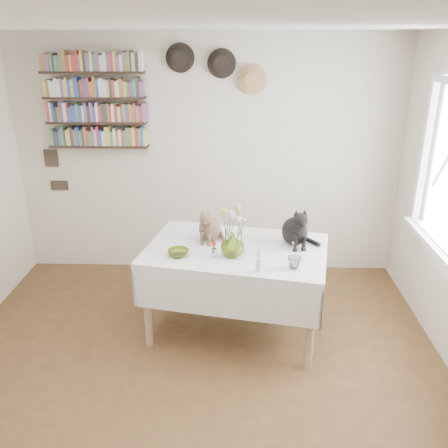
{
  "coord_description": "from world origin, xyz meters",
  "views": [
    {
      "loc": [
        0.32,
        -2.6,
        2.45
      ],
      "look_at": [
        0.21,
        0.91,
        1.05
      ],
      "focal_mm": 38.0,
      "sensor_mm": 36.0,
      "label": 1
    }
  ],
  "objects_px": {
    "black_cat": "(295,224)",
    "bookshelf_unit": "(95,102)",
    "tabby_cat": "(210,223)",
    "flower_vase": "(233,245)",
    "dining_table": "(236,269)"
  },
  "relations": [
    {
      "from": "tabby_cat",
      "to": "flower_vase",
      "type": "distance_m",
      "value": 0.39
    },
    {
      "from": "tabby_cat",
      "to": "black_cat",
      "type": "height_order",
      "value": "black_cat"
    },
    {
      "from": "bookshelf_unit",
      "to": "dining_table",
      "type": "bearing_deg",
      "value": -39.08
    },
    {
      "from": "black_cat",
      "to": "bookshelf_unit",
      "type": "height_order",
      "value": "bookshelf_unit"
    },
    {
      "from": "tabby_cat",
      "to": "flower_vase",
      "type": "xyz_separation_m",
      "value": [
        0.2,
        -0.33,
        -0.06
      ]
    },
    {
      "from": "flower_vase",
      "to": "bookshelf_unit",
      "type": "bearing_deg",
      "value": 136.69
    },
    {
      "from": "black_cat",
      "to": "flower_vase",
      "type": "height_order",
      "value": "black_cat"
    },
    {
      "from": "tabby_cat",
      "to": "black_cat",
      "type": "xyz_separation_m",
      "value": [
        0.72,
        -0.07,
        0.02
      ]
    },
    {
      "from": "black_cat",
      "to": "flower_vase",
      "type": "xyz_separation_m",
      "value": [
        -0.52,
        -0.26,
        -0.08
      ]
    },
    {
      "from": "dining_table",
      "to": "flower_vase",
      "type": "relative_size",
      "value": 8.31
    },
    {
      "from": "tabby_cat",
      "to": "flower_vase",
      "type": "relative_size",
      "value": 1.58
    },
    {
      "from": "black_cat",
      "to": "tabby_cat",
      "type": "bearing_deg",
      "value": 163.19
    },
    {
      "from": "dining_table",
      "to": "black_cat",
      "type": "bearing_deg",
      "value": 11.64
    },
    {
      "from": "tabby_cat",
      "to": "flower_vase",
      "type": "height_order",
      "value": "tabby_cat"
    },
    {
      "from": "black_cat",
      "to": "bookshelf_unit",
      "type": "distance_m",
      "value": 2.34
    }
  ]
}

